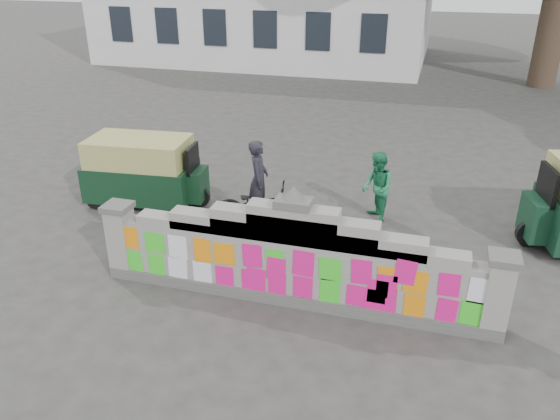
# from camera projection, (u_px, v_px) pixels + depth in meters

# --- Properties ---
(ground) EXTENTS (100.00, 100.00, 0.00)m
(ground) POSITION_uv_depth(u_px,v_px,m) (292.00, 300.00, 8.82)
(ground) COLOR #383533
(ground) RESTS_ON ground
(parapet_wall) EXTENTS (6.48, 0.44, 2.01)m
(parapet_wall) POSITION_uv_depth(u_px,v_px,m) (293.00, 261.00, 8.50)
(parapet_wall) COLOR #4C4C49
(parapet_wall) RESTS_ON ground
(cyclist_bike) EXTENTS (1.88, 0.97, 0.94)m
(cyclist_bike) POSITION_uv_depth(u_px,v_px,m) (259.00, 206.00, 10.99)
(cyclist_bike) COLOR black
(cyclist_bike) RESTS_ON ground
(cyclist_rider) EXTENTS (0.49, 0.65, 1.60)m
(cyclist_rider) POSITION_uv_depth(u_px,v_px,m) (259.00, 191.00, 10.85)
(cyclist_rider) COLOR #222129
(cyclist_rider) RESTS_ON ground
(pedestrian) EXTENTS (0.81, 0.89, 1.49)m
(pedestrian) POSITION_uv_depth(u_px,v_px,m) (377.00, 188.00, 11.15)
(pedestrian) COLOR #238352
(pedestrian) RESTS_ON ground
(rickshaw_left) EXTENTS (2.75, 1.47, 1.49)m
(rickshaw_left) POSITION_uv_depth(u_px,v_px,m) (144.00, 170.00, 11.96)
(rickshaw_left) COLOR black
(rickshaw_left) RESTS_ON ground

